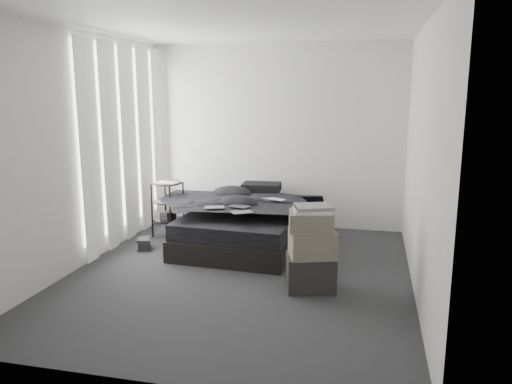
% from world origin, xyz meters
% --- Properties ---
extents(floor, '(3.60, 4.20, 0.01)m').
position_xyz_m(floor, '(0.00, 0.00, 0.00)').
color(floor, '#2E2E30').
rests_on(floor, ground).
extents(ceiling, '(3.60, 4.20, 0.01)m').
position_xyz_m(ceiling, '(0.00, 0.00, 2.60)').
color(ceiling, white).
rests_on(ceiling, ground).
extents(wall_back, '(3.60, 0.01, 2.60)m').
position_xyz_m(wall_back, '(0.00, 2.10, 1.30)').
color(wall_back, silver).
rests_on(wall_back, ground).
extents(wall_front, '(3.60, 0.01, 2.60)m').
position_xyz_m(wall_front, '(0.00, -2.10, 1.30)').
color(wall_front, silver).
rests_on(wall_front, ground).
extents(wall_left, '(0.01, 4.20, 2.60)m').
position_xyz_m(wall_left, '(-1.80, 0.00, 1.30)').
color(wall_left, silver).
rests_on(wall_left, ground).
extents(wall_right, '(0.01, 4.20, 2.60)m').
position_xyz_m(wall_right, '(1.80, 0.00, 1.30)').
color(wall_right, silver).
rests_on(wall_right, ground).
extents(window_left, '(0.02, 2.00, 2.30)m').
position_xyz_m(window_left, '(-1.78, 0.90, 1.35)').
color(window_left, white).
rests_on(window_left, wall_left).
extents(curtain_left, '(0.06, 2.12, 2.48)m').
position_xyz_m(curtain_left, '(-1.73, 0.90, 1.28)').
color(curtain_left, white).
rests_on(curtain_left, wall_left).
extents(bed, '(1.49, 1.91, 0.25)m').
position_xyz_m(bed, '(-0.19, 1.02, 0.12)').
color(bed, black).
rests_on(bed, floor).
extents(mattress, '(1.44, 1.86, 0.20)m').
position_xyz_m(mattress, '(-0.19, 1.02, 0.35)').
color(mattress, black).
rests_on(mattress, bed).
extents(duvet, '(1.44, 1.64, 0.21)m').
position_xyz_m(duvet, '(-0.20, 0.98, 0.55)').
color(duvet, black).
rests_on(duvet, mattress).
extents(pillow_lower, '(0.57, 0.41, 0.12)m').
position_xyz_m(pillow_lower, '(-0.20, 1.73, 0.51)').
color(pillow_lower, black).
rests_on(pillow_lower, mattress).
extents(pillow_upper, '(0.53, 0.38, 0.12)m').
position_xyz_m(pillow_upper, '(-0.14, 1.71, 0.63)').
color(pillow_upper, black).
rests_on(pillow_upper, pillow_lower).
extents(laptop, '(0.34, 0.28, 0.02)m').
position_xyz_m(laptop, '(0.15, 1.04, 0.67)').
color(laptop, silver).
rests_on(laptop, duvet).
extents(comic_a, '(0.27, 0.22, 0.01)m').
position_xyz_m(comic_a, '(-0.44, 0.54, 0.66)').
color(comic_a, black).
rests_on(comic_a, duvet).
extents(comic_b, '(0.26, 0.21, 0.01)m').
position_xyz_m(comic_b, '(-0.17, 0.66, 0.67)').
color(comic_b, black).
rests_on(comic_b, duvet).
extents(comic_c, '(0.28, 0.25, 0.01)m').
position_xyz_m(comic_c, '(-0.07, 0.39, 0.67)').
color(comic_c, black).
rests_on(comic_c, duvet).
extents(side_stand, '(0.48, 0.48, 0.73)m').
position_xyz_m(side_stand, '(-1.32, 1.20, 0.37)').
color(side_stand, black).
rests_on(side_stand, floor).
extents(papers, '(0.29, 0.23, 0.01)m').
position_xyz_m(papers, '(-1.31, 1.19, 0.74)').
color(papers, white).
rests_on(papers, side_stand).
extents(floor_books, '(0.22, 0.26, 0.15)m').
position_xyz_m(floor_books, '(-1.39, 0.58, 0.08)').
color(floor_books, black).
rests_on(floor_books, floor).
extents(box_lower, '(0.54, 0.47, 0.35)m').
position_xyz_m(box_lower, '(0.80, -0.22, 0.17)').
color(box_lower, black).
rests_on(box_lower, floor).
extents(box_mid, '(0.52, 0.46, 0.26)m').
position_xyz_m(box_mid, '(0.81, -0.23, 0.48)').
color(box_mid, '#5F5A4B').
rests_on(box_mid, box_lower).
extents(box_upper, '(0.47, 0.41, 0.18)m').
position_xyz_m(box_upper, '(0.79, -0.23, 0.70)').
color(box_upper, '#5F5A4B').
rests_on(box_upper, box_mid).
extents(art_book_white, '(0.41, 0.36, 0.04)m').
position_xyz_m(art_book_white, '(0.80, -0.22, 0.81)').
color(art_book_white, silver).
rests_on(art_book_white, box_upper).
extents(art_book_snake, '(0.42, 0.38, 0.03)m').
position_xyz_m(art_book_snake, '(0.81, -0.23, 0.85)').
color(art_book_snake, silver).
rests_on(art_book_snake, art_book_white).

